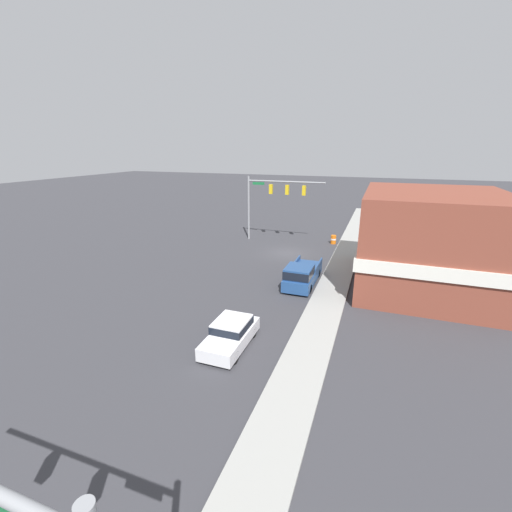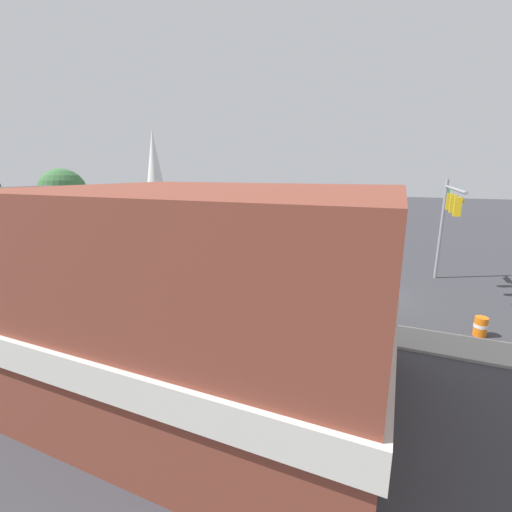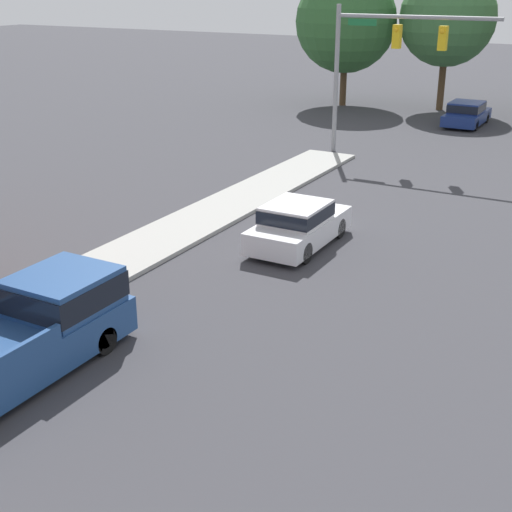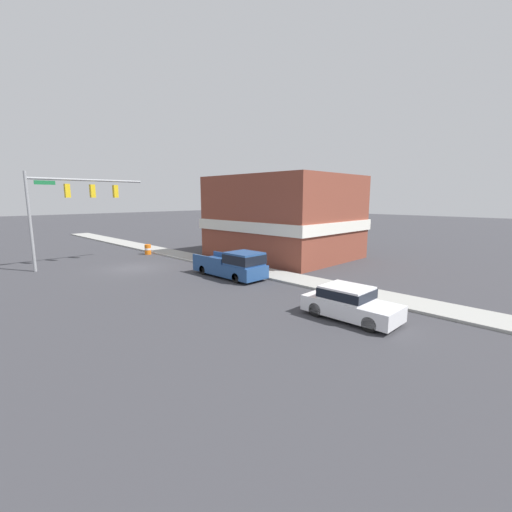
% 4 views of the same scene
% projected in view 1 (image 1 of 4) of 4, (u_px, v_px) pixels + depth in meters
% --- Properties ---
extents(ground_plane, '(200.00, 200.00, 0.00)m').
position_uv_depth(ground_plane, '(287.00, 253.00, 35.21)').
color(ground_plane, '#38383D').
extents(sidewalk_curb, '(2.40, 60.00, 0.14)m').
position_uv_depth(sidewalk_curb, '(344.00, 259.00, 33.32)').
color(sidewalk_curb, '#9E9E99').
rests_on(sidewalk_curb, ground).
extents(near_signal_assembly, '(8.83, 0.49, 7.34)m').
position_uv_depth(near_signal_assembly, '(273.00, 194.00, 38.22)').
color(near_signal_assembly, gray).
rests_on(near_signal_assembly, ground).
extents(car_lead, '(1.89, 4.28, 1.48)m').
position_uv_depth(car_lead, '(231.00, 333.00, 18.65)').
color(car_lead, black).
rests_on(car_lead, ground).
extents(pickup_truck_parked, '(2.04, 5.73, 1.88)m').
position_uv_depth(pickup_truck_parked, '(302.00, 274.00, 26.78)').
color(pickup_truck_parked, black).
rests_on(pickup_truck_parked, ground).
extents(construction_barrel, '(0.61, 0.61, 0.97)m').
position_uv_depth(construction_barrel, '(333.00, 239.00, 38.63)').
color(construction_barrel, orange).
rests_on(construction_barrel, ground).
extents(corner_brick_building, '(10.14, 12.19, 7.35)m').
position_uv_depth(corner_brick_building, '(430.00, 241.00, 25.99)').
color(corner_brick_building, brown).
rests_on(corner_brick_building, ground).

